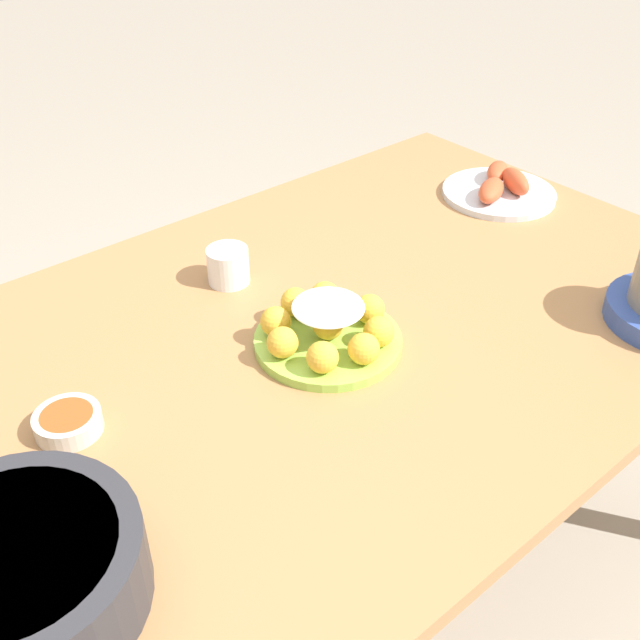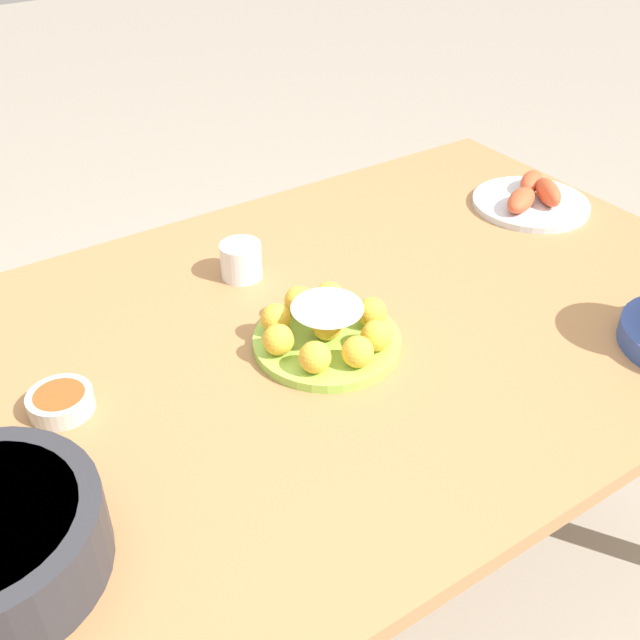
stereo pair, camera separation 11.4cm
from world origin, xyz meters
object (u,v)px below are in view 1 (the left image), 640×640
object	(u,v)px
serving_bowl	(17,573)
cake_plate	(327,330)
dining_table	(313,371)
seafood_platter	(500,189)
sauce_bowl	(68,422)
cup_near	(228,266)

from	to	relation	value
serving_bowl	cake_plate	bearing A→B (deg)	-166.22
dining_table	seafood_platter	world-z (taller)	seafood_platter
sauce_bowl	cup_near	distance (m)	0.43
dining_table	sauce_bowl	world-z (taller)	sauce_bowl
seafood_platter	cake_plate	bearing A→B (deg)	14.17
sauce_bowl	cup_near	xyz separation A→B (m)	(-0.39, -0.18, 0.02)
serving_bowl	sauce_bowl	distance (m)	0.28
dining_table	cup_near	size ratio (longest dim) A/B	21.06
dining_table	seafood_platter	xyz separation A→B (m)	(-0.64, -0.13, 0.10)
serving_bowl	sauce_bowl	size ratio (longest dim) A/B	2.95
dining_table	cake_plate	distance (m)	0.12
dining_table	sauce_bowl	distance (m)	0.42
sauce_bowl	seafood_platter	xyz separation A→B (m)	(-1.05, -0.08, 0.00)
cake_plate	seafood_platter	xyz separation A→B (m)	(-0.64, -0.16, -0.01)
sauce_bowl	seafood_platter	distance (m)	1.05
serving_bowl	sauce_bowl	bearing A→B (deg)	-124.87
sauce_bowl	cup_near	world-z (taller)	cup_near
cup_near	dining_table	bearing A→B (deg)	92.99
serving_bowl	seafood_platter	xyz separation A→B (m)	(-1.21, -0.30, -0.03)
serving_bowl	seafood_platter	distance (m)	1.24
dining_table	seafood_platter	distance (m)	0.66
dining_table	serving_bowl	distance (m)	0.60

